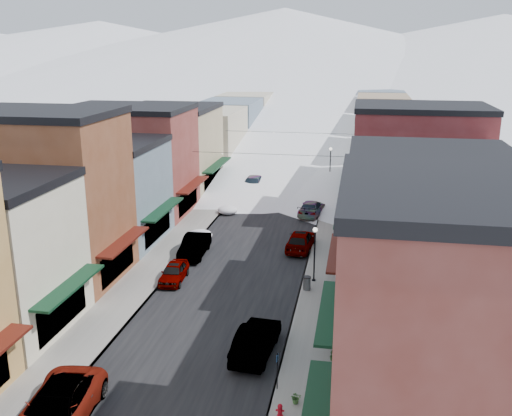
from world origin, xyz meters
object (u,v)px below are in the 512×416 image
at_px(car_white_suv, 57,408).
at_px(car_green_sedan, 256,340).
at_px(car_silver_sedan, 174,272).
at_px(fire_hydrant, 280,411).
at_px(car_dark_hatch, 194,246).
at_px(streetlamp_near, 315,247).
at_px(trash_can, 307,283).

height_order(car_white_suv, car_green_sedan, car_white_suv).
xyz_separation_m(car_silver_sedan, fire_hydrant, (9.95, -14.66, -0.22)).
relative_size(car_white_suv, car_silver_sedan, 1.57).
bearing_deg(car_dark_hatch, car_green_sedan, -63.91).
xyz_separation_m(car_silver_sedan, car_dark_hatch, (0.00, 5.40, 0.16)).
bearing_deg(car_green_sedan, car_dark_hatch, -57.47).
height_order(car_dark_hatch, streetlamp_near, streetlamp_near).
xyz_separation_m(car_white_suv, fire_hydrant, (9.95, 2.19, -0.41)).
bearing_deg(car_silver_sedan, car_white_suv, -93.52).
height_order(car_green_sedan, streetlamp_near, streetlamp_near).
distance_m(car_silver_sedan, car_dark_hatch, 5.40).
relative_size(car_white_suv, trash_can, 6.49).
bearing_deg(car_green_sedan, fire_hydrant, 115.08).
relative_size(car_dark_hatch, trash_can, 5.24).
xyz_separation_m(car_dark_hatch, fire_hydrant, (9.95, -20.06, -0.37)).
bearing_deg(trash_can, streetlamp_near, 78.03).
bearing_deg(streetlamp_near, trash_can, -101.97).
height_order(car_white_suv, fire_hydrant, car_white_suv).
distance_m(car_dark_hatch, trash_can, 11.25).
bearing_deg(car_white_suv, car_dark_hatch, 84.68).
bearing_deg(fire_hydrant, streetlamp_near, 89.24).
bearing_deg(car_silver_sedan, fire_hydrant, -59.34).
distance_m(car_dark_hatch, streetlamp_near, 11.03).
bearing_deg(car_silver_sedan, streetlamp_near, 5.29).
height_order(car_white_suv, streetlamp_near, streetlamp_near).
height_order(car_white_suv, car_dark_hatch, car_white_suv).
height_order(fire_hydrant, trash_can, trash_can).
bearing_deg(car_dark_hatch, trash_can, -31.63).
relative_size(car_green_sedan, streetlamp_near, 1.28).
bearing_deg(car_silver_sedan, car_dark_hatch, 86.44).
bearing_deg(car_green_sedan, car_white_suv, 49.23).
distance_m(car_dark_hatch, fire_hydrant, 22.40).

